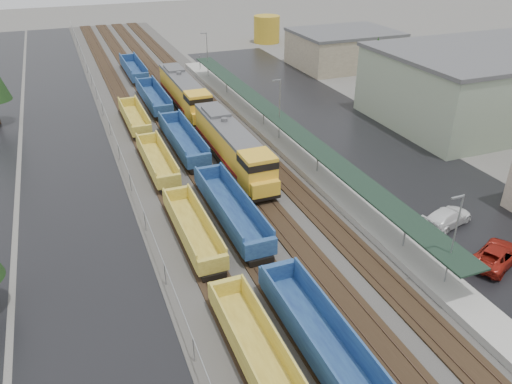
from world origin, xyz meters
The scene contains 15 objects.
ballast_strip centered at (0.00, 60.00, 0.04)m, with size 20.00×160.00×0.08m, color #302D2B.
trackbed centered at (0.00, 60.00, 0.16)m, with size 14.60×160.00×0.22m.
west_parking_lot centered at (-15.00, 60.00, 0.01)m, with size 10.00×160.00×0.02m, color black.
east_commuter_lot centered at (19.00, 50.00, 0.01)m, with size 16.00×100.00×0.02m, color black.
station_platform centered at (9.50, 50.01, 0.73)m, with size 3.00×80.00×8.00m.
chainlink_fence centered at (-9.50, 58.44, 1.61)m, with size 0.08×160.04×2.02m.
industrial_buildings centered at (37.76, 45.85, 4.25)m, with size 32.52×75.30×9.50m.
tree_east centered at (28.00, 58.00, 6.47)m, with size 4.40×4.40×10.00m.
locomotive_lead centered at (2.00, 45.59, 2.47)m, with size 3.12×20.55×4.65m.
locomotive_trail centered at (2.00, 66.59, 2.47)m, with size 3.12×20.55×4.65m.
well_string_yellow centered at (-6.00, 25.79, 1.11)m, with size 2.47×85.83×2.19m.
well_string_blue centered at (-2.00, 34.82, 1.21)m, with size 2.77×119.77×2.45m.
storage_tank centered at (30.74, 104.77, 2.90)m, with size 5.80×5.80×5.80m, color gold.
parked_car_east_b centered at (15.55, 21.05, 0.79)m, with size 5.65×2.61×1.57m, color maroon.
parked_car_east_c centered at (15.75, 27.11, 0.80)m, with size 5.50×2.24×1.60m, color white.
Camera 1 is at (-14.12, -1.97, 23.97)m, focal length 35.00 mm.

